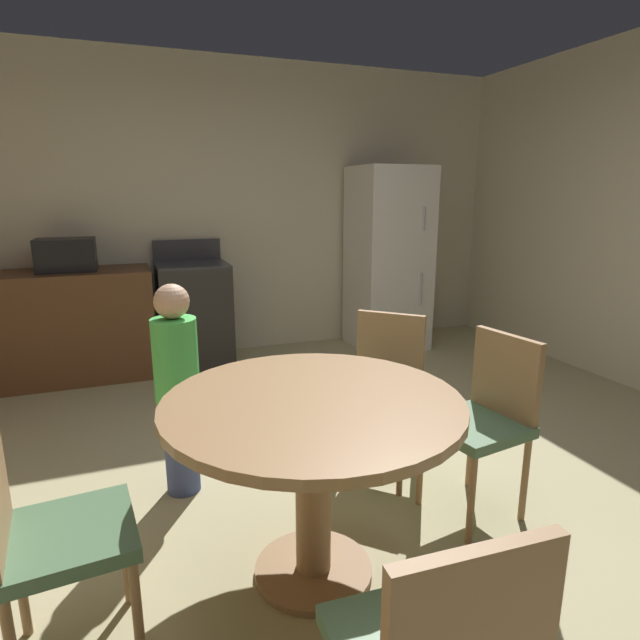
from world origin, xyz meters
name	(u,v)px	position (x,y,z in m)	size (l,w,h in m)	color
ground_plane	(345,513)	(0.00, 0.00, 0.00)	(14.00, 14.00, 0.00)	tan
wall_back	(222,211)	(0.00, 2.96, 1.35)	(5.92, 0.12, 2.70)	beige
kitchen_counter	(26,329)	(-1.68, 2.56, 0.45)	(1.95, 0.60, 0.90)	brown
oven_range	(194,314)	(-0.36, 2.56, 0.47)	(0.60, 0.60, 1.10)	#2D2B28
refrigerator	(388,259)	(1.53, 2.51, 0.88)	(0.68, 0.68, 1.76)	white
microwave	(66,255)	(-1.33, 2.56, 1.03)	(0.44, 0.32, 0.26)	black
dining_table	(313,438)	(-0.28, -0.33, 0.60)	(1.14, 1.14, 0.76)	#9E754C
chair_west	(43,528)	(-1.20, -0.42, 0.50)	(0.44, 0.44, 0.87)	#9E754C
chair_east	(486,413)	(0.64, -0.19, 0.50)	(0.46, 0.46, 0.87)	#9E754C
chair_northeast	(383,383)	(0.37, 0.34, 0.50)	(0.57, 0.57, 0.87)	#9E754C
person_child	(177,385)	(-0.70, 0.49, 0.58)	(0.30, 0.30, 1.09)	#3D4C84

